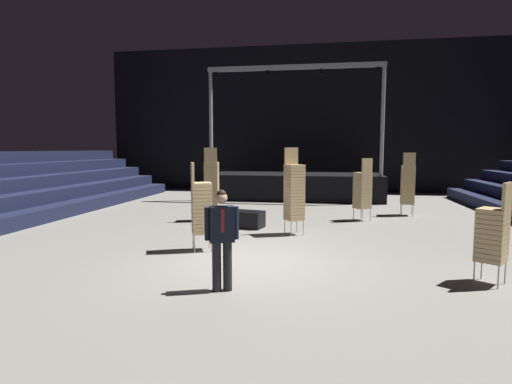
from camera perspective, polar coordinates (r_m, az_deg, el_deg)
The scene contains 11 objects.
ground_plane at distance 8.79m, azimuth -0.12°, elevation -9.91°, with size 22.00×30.00×0.10m, color gray.
arena_end_wall at distance 23.44m, azimuth 6.23°, elevation 9.97°, with size 22.00×0.30×8.00m, color black.
stage_riser at distance 19.73m, azimuth 5.46°, elevation 1.04°, with size 7.96×3.28×5.94m.
man_with_tie at distance 6.86m, azimuth -4.72°, elevation -5.83°, with size 0.56×0.36×1.69m.
chair_stack_front_left at distance 11.36m, azimuth 5.28°, elevation 0.09°, with size 0.61×0.61×2.39m.
chair_stack_front_right at distance 13.98m, azimuth 14.46°, elevation 0.33°, with size 0.61×0.61×2.05m.
chair_stack_mid_left at distance 8.27m, azimuth 29.79°, elevation -4.97°, with size 0.62×0.62×1.79m.
chair_stack_mid_right at distance 13.58m, azimuth -6.12°, elevation 1.04°, with size 0.49×0.49×2.39m.
chair_stack_mid_centre at distance 15.54m, azimuth 20.16°, elevation 1.02°, with size 0.47×0.47×2.22m.
chair_stack_rear_left at distance 9.61m, azimuth -7.55°, elevation -2.03°, with size 0.58×0.58×2.05m.
equipment_road_case at distance 12.43m, azimuth -1.10°, elevation -3.78°, with size 0.90×0.60×0.50m, color black.
Camera 1 is at (1.44, -8.33, 2.36)m, focal length 29.06 mm.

